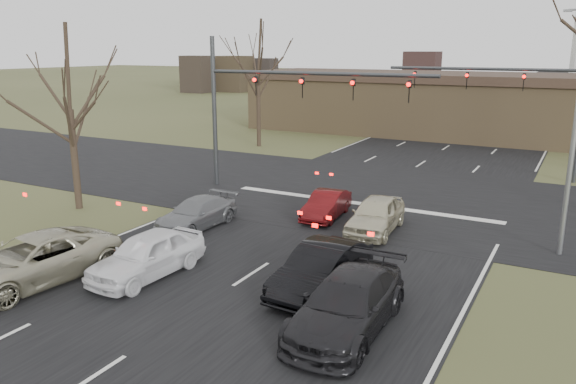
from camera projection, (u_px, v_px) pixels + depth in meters
name	position (u px, v px, depth m)	size (l,w,h in m)	color
ground	(197.00, 310.00, 16.29)	(360.00, 360.00, 0.00)	#414725
road_main	(502.00, 111.00, 67.46)	(14.00, 300.00, 0.02)	black
road_cross	(374.00, 195.00, 29.08)	(200.00, 14.00, 0.02)	black
building	(491.00, 106.00, 47.11)	(42.40, 10.40, 5.30)	olive
mast_arm_near	(266.00, 95.00, 28.51)	(12.12, 0.24, 8.00)	#383A3D
mast_arm_far	(529.00, 91.00, 31.82)	(11.12, 0.24, 8.00)	#383A3D
streetlight_right_near	(573.00, 102.00, 19.38)	(2.34, 0.25, 10.00)	gray
tree_left_near	(66.00, 67.00, 25.04)	(5.10, 5.10, 8.50)	black
tree_left_far	(258.00, 49.00, 41.74)	(5.70, 5.70, 9.50)	black
car_silver_suv	(33.00, 260.00, 18.03)	(2.56, 5.55, 1.54)	#AFAA8D
car_white_sedan	(147.00, 255.00, 18.57)	(1.77, 4.39, 1.50)	white
car_black_hatch	(322.00, 269.00, 17.41)	(1.57, 4.49, 1.48)	black
car_charcoal_sedan	(348.00, 304.00, 15.00)	(2.10, 5.15, 1.50)	black
car_grey_ahead	(196.00, 213.00, 23.69)	(1.72, 4.23, 1.23)	slate
car_red_ahead	(326.00, 205.00, 25.02)	(1.26, 3.62, 1.19)	#4E0B0D
car_silver_ahead	(376.00, 215.00, 23.09)	(1.72, 4.27, 1.46)	beige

